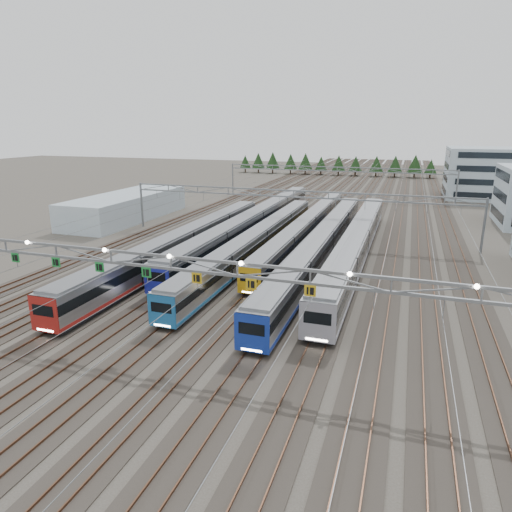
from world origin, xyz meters
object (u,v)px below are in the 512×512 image
(train_b, at_px, (255,222))
(train_e, at_px, (323,243))
(train_c, at_px, (258,241))
(gantry_mid, at_px, (293,199))
(train_a, at_px, (184,243))
(train_d, at_px, (308,226))
(gantry_near, at_px, (170,266))
(train_f, at_px, (357,243))
(west_shed, at_px, (127,207))
(depot_bldg_north, at_px, (493,173))
(gantry_far, at_px, (337,173))

(train_b, xyz_separation_m, train_e, (13.50, -10.63, -0.04))
(train_c, height_order, gantry_mid, gantry_mid)
(train_a, bearing_deg, train_e, 19.41)
(train_d, distance_m, gantry_near, 41.47)
(train_e, height_order, train_f, train_f)
(train_c, xyz_separation_m, gantry_mid, (2.25, 11.19, 4.35))
(train_a, bearing_deg, train_f, 18.55)
(train_d, bearing_deg, west_shed, 173.35)
(train_b, height_order, train_f, train_f)
(train_c, xyz_separation_m, depot_bldg_north, (39.35, 69.23, 4.21))
(train_c, bearing_deg, train_b, 110.62)
(depot_bldg_north, bearing_deg, gantry_far, -160.63)
(train_c, relative_size, train_d, 0.94)
(train_e, bearing_deg, west_shed, 159.98)
(train_a, bearing_deg, gantry_far, 79.58)
(train_b, relative_size, gantry_near, 1.14)
(train_b, xyz_separation_m, depot_bldg_north, (43.85, 57.27, 4.05))
(train_c, bearing_deg, west_shed, 153.16)
(train_f, bearing_deg, gantry_far, 101.84)
(train_d, height_order, west_shed, west_shed)
(train_a, bearing_deg, gantry_mid, 55.23)
(gantry_mid, relative_size, depot_bldg_north, 2.56)
(train_d, xyz_separation_m, gantry_far, (-2.25, 44.03, 4.41))
(train_d, bearing_deg, train_a, -128.17)
(train_c, relative_size, depot_bldg_north, 2.46)
(train_c, height_order, train_f, train_f)
(depot_bldg_north, bearing_deg, train_f, -111.18)
(train_a, xyz_separation_m, train_b, (4.50, 16.97, 0.02))
(train_d, relative_size, west_shed, 1.93)
(gantry_far, height_order, depot_bldg_north, depot_bldg_north)
(train_d, height_order, train_f, train_f)
(gantry_far, bearing_deg, gantry_mid, -90.00)
(train_a, height_order, train_c, train_a)
(train_e, bearing_deg, gantry_mid, 124.39)
(train_c, distance_m, gantry_near, 29.45)
(train_e, relative_size, west_shed, 2.02)
(gantry_mid, bearing_deg, train_d, 23.25)
(train_b, bearing_deg, train_d, 1.26)
(train_b, xyz_separation_m, gantry_mid, (6.75, -0.77, 4.19))
(depot_bldg_north, bearing_deg, gantry_near, -110.73)
(gantry_near, xyz_separation_m, gantry_far, (0.05, 85.12, -0.70))
(depot_bldg_north, height_order, west_shed, depot_bldg_north)
(train_e, bearing_deg, train_f, 15.01)
(gantry_mid, xyz_separation_m, depot_bldg_north, (37.10, 58.04, -0.14))
(train_c, height_order, depot_bldg_north, depot_bldg_north)
(train_e, distance_m, gantry_far, 55.44)
(train_d, bearing_deg, train_b, -178.74)
(train_e, bearing_deg, train_b, 141.78)
(depot_bldg_north, bearing_deg, train_c, -119.61)
(train_a, distance_m, gantry_mid, 20.17)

